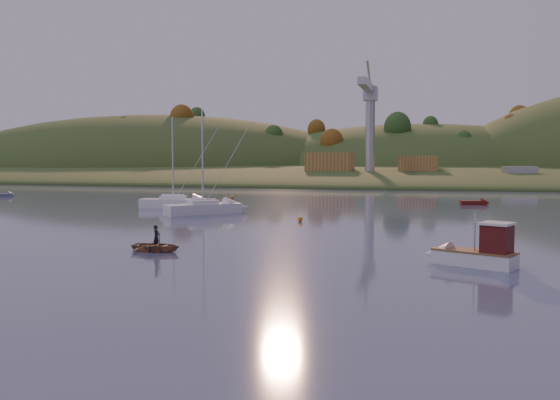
% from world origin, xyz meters
% --- Properties ---
extents(ground, '(500.00, 500.00, 0.00)m').
position_xyz_m(ground, '(0.00, 0.00, 0.00)').
color(ground, '#3E4266').
rests_on(ground, ground).
extents(far_shore, '(620.00, 220.00, 1.50)m').
position_xyz_m(far_shore, '(0.00, 230.00, 0.00)').
color(far_shore, '#2F441B').
rests_on(far_shore, ground).
extents(shore_slope, '(640.00, 150.00, 7.00)m').
position_xyz_m(shore_slope, '(0.00, 165.00, 0.00)').
color(shore_slope, '#2F441B').
rests_on(shore_slope, ground).
extents(hill_left_far, '(120.00, 100.00, 32.00)m').
position_xyz_m(hill_left_far, '(-160.00, 215.00, 0.00)').
color(hill_left_far, '#2F441B').
rests_on(hill_left_far, ground).
extents(hill_left, '(170.00, 140.00, 44.00)m').
position_xyz_m(hill_left, '(-90.00, 200.00, 0.00)').
color(hill_left, '#2F441B').
rests_on(hill_left, ground).
extents(hill_center, '(140.00, 120.00, 36.00)m').
position_xyz_m(hill_center, '(10.00, 210.00, 0.00)').
color(hill_center, '#2F441B').
rests_on(hill_center, ground).
extents(hillside_trees, '(280.00, 50.00, 32.00)m').
position_xyz_m(hillside_trees, '(0.00, 185.00, 0.00)').
color(hillside_trees, '#1B4518').
rests_on(hillside_trees, ground).
extents(wharf, '(42.00, 16.00, 2.40)m').
position_xyz_m(wharf, '(5.00, 122.00, 1.20)').
color(wharf, slate).
rests_on(wharf, ground).
extents(shed_west, '(11.00, 8.00, 4.80)m').
position_xyz_m(shed_west, '(-8.00, 123.00, 4.80)').
color(shed_west, olive).
rests_on(shed_west, wharf).
extents(shed_east, '(9.00, 7.00, 4.00)m').
position_xyz_m(shed_east, '(13.00, 124.00, 4.40)').
color(shed_east, olive).
rests_on(shed_east, wharf).
extents(dock_crane, '(3.20, 28.00, 20.30)m').
position_xyz_m(dock_crane, '(2.00, 118.39, 17.17)').
color(dock_crane, '#B7B7BC').
rests_on(dock_crane, wharf).
extents(fishing_boat, '(5.76, 4.01, 3.56)m').
position_xyz_m(fishing_boat, '(19.13, 10.68, 0.79)').
color(fishing_boat, white).
rests_on(fishing_boat, ground).
extents(sailboat_near, '(7.78, 7.58, 11.60)m').
position_xyz_m(sailboat_near, '(-7.78, 36.93, 0.75)').
color(sailboat_near, white).
rests_on(sailboat_near, ground).
extents(sailboat_far, '(8.35, 3.52, 11.23)m').
position_xyz_m(sailboat_far, '(-14.44, 44.01, 0.73)').
color(sailboat_far, white).
rests_on(sailboat_far, ground).
extents(canoe, '(3.51, 2.58, 0.70)m').
position_xyz_m(canoe, '(-1.17, 11.08, 0.35)').
color(canoe, '#87664A').
rests_on(canoe, ground).
extents(paddler, '(0.39, 0.58, 1.53)m').
position_xyz_m(paddler, '(-1.17, 11.08, 0.77)').
color(paddler, black).
rests_on(paddler, ground).
extents(red_tender, '(3.97, 1.94, 1.29)m').
position_xyz_m(red_tender, '(22.72, 58.35, 0.27)').
color(red_tender, '#57130C').
rests_on(red_tender, ground).
extents(grey_dinghy, '(3.00, 3.34, 1.23)m').
position_xyz_m(grey_dinghy, '(-48.63, 57.15, 0.25)').
color(grey_dinghy, slate).
rests_on(grey_dinghy, ground).
extents(work_vessel, '(16.88, 9.47, 4.11)m').
position_xyz_m(work_vessel, '(35.00, 118.00, 1.46)').
color(work_vessel, slate).
rests_on(work_vessel, ground).
extents(buoy_1, '(0.50, 0.50, 0.50)m').
position_xyz_m(buoy_1, '(4.32, 31.87, 0.25)').
color(buoy_1, orange).
rests_on(buoy_1, ground).
extents(buoy_2, '(0.50, 0.50, 0.50)m').
position_xyz_m(buoy_2, '(-12.62, 61.62, 0.25)').
color(buoy_2, orange).
rests_on(buoy_2, ground).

